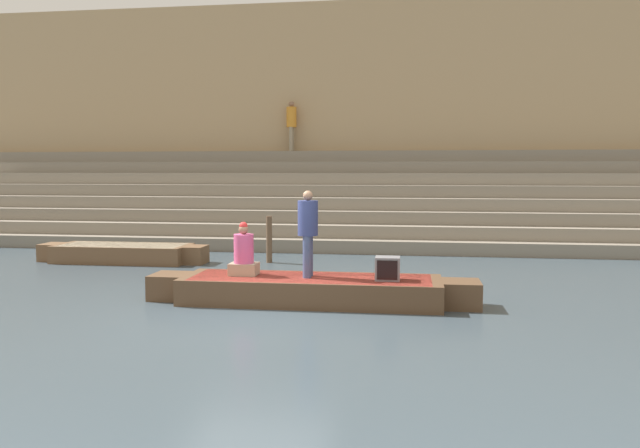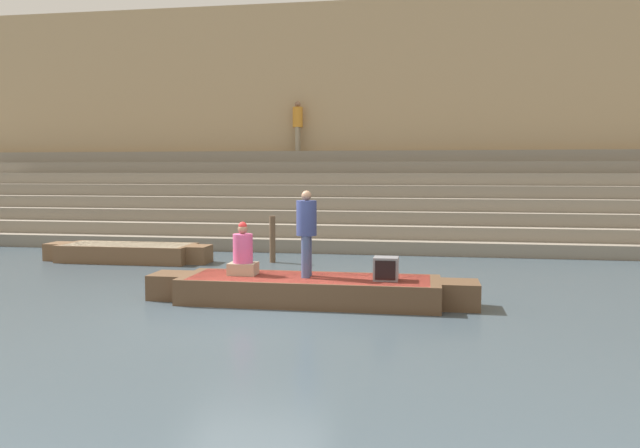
{
  "view_description": "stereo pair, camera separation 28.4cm",
  "coord_description": "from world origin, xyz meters",
  "px_view_note": "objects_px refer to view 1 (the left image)",
  "views": [
    {
      "loc": [
        2.62,
        -10.33,
        2.49
      ],
      "look_at": [
        0.8,
        2.28,
        1.38
      ],
      "focal_mm": 35.0,
      "sensor_mm": 36.0,
      "label": 1
    },
    {
      "loc": [
        2.9,
        -10.28,
        2.49
      ],
      "look_at": [
        0.8,
        2.28,
        1.38
      ],
      "focal_mm": 35.0,
      "sensor_mm": 36.0,
      "label": 2
    }
  ],
  "objects_px": {
    "person_standing": "(308,228)",
    "mooring_post": "(269,239)",
    "rowboat_main": "(311,289)",
    "person_on_steps": "(292,122)",
    "tv_set": "(388,268)",
    "moored_boat_shore": "(123,253)",
    "person_rowing": "(244,254)"
  },
  "relations": [
    {
      "from": "tv_set",
      "to": "moored_boat_shore",
      "type": "height_order",
      "value": "tv_set"
    },
    {
      "from": "rowboat_main",
      "to": "person_on_steps",
      "type": "distance_m",
      "value": 11.96
    },
    {
      "from": "person_standing",
      "to": "person_rowing",
      "type": "height_order",
      "value": "person_standing"
    },
    {
      "from": "rowboat_main",
      "to": "person_rowing",
      "type": "distance_m",
      "value": 1.45
    },
    {
      "from": "person_standing",
      "to": "moored_boat_shore",
      "type": "height_order",
      "value": "person_standing"
    },
    {
      "from": "person_rowing",
      "to": "tv_set",
      "type": "distance_m",
      "value": 2.76
    },
    {
      "from": "mooring_post",
      "to": "person_on_steps",
      "type": "bearing_deg",
      "value": 95.15
    },
    {
      "from": "rowboat_main",
      "to": "person_rowing",
      "type": "xyz_separation_m",
      "value": [
        -1.31,
        0.08,
        0.62
      ]
    },
    {
      "from": "rowboat_main",
      "to": "person_standing",
      "type": "relative_size",
      "value": 3.83
    },
    {
      "from": "rowboat_main",
      "to": "mooring_post",
      "type": "bearing_deg",
      "value": 110.06
    },
    {
      "from": "tv_set",
      "to": "moored_boat_shore",
      "type": "bearing_deg",
      "value": 144.11
    },
    {
      "from": "person_rowing",
      "to": "moored_boat_shore",
      "type": "relative_size",
      "value": 0.22
    },
    {
      "from": "person_rowing",
      "to": "moored_boat_shore",
      "type": "xyz_separation_m",
      "value": [
        -4.56,
        4.34,
        -0.63
      ]
    },
    {
      "from": "person_rowing",
      "to": "mooring_post",
      "type": "distance_m",
      "value": 4.83
    },
    {
      "from": "person_standing",
      "to": "mooring_post",
      "type": "relative_size",
      "value": 1.29
    },
    {
      "from": "tv_set",
      "to": "person_on_steps",
      "type": "distance_m",
      "value": 12.28
    },
    {
      "from": "person_standing",
      "to": "mooring_post",
      "type": "xyz_separation_m",
      "value": [
        -1.85,
        4.83,
        -0.78
      ]
    },
    {
      "from": "rowboat_main",
      "to": "tv_set",
      "type": "relative_size",
      "value": 13.98
    },
    {
      "from": "tv_set",
      "to": "person_on_steps",
      "type": "height_order",
      "value": "person_on_steps"
    },
    {
      "from": "person_standing",
      "to": "moored_boat_shore",
      "type": "xyz_separation_m",
      "value": [
        -5.81,
        4.38,
        -1.16
      ]
    },
    {
      "from": "mooring_post",
      "to": "person_rowing",
      "type": "bearing_deg",
      "value": -82.85
    },
    {
      "from": "rowboat_main",
      "to": "tv_set",
      "type": "bearing_deg",
      "value": -5.13
    },
    {
      "from": "person_standing",
      "to": "person_on_steps",
      "type": "height_order",
      "value": "person_on_steps"
    },
    {
      "from": "mooring_post",
      "to": "person_on_steps",
      "type": "relative_size",
      "value": 0.7
    },
    {
      "from": "person_rowing",
      "to": "person_standing",
      "type": "bearing_deg",
      "value": 9.72
    },
    {
      "from": "person_standing",
      "to": "tv_set",
      "type": "distance_m",
      "value": 1.66
    },
    {
      "from": "person_standing",
      "to": "person_rowing",
      "type": "bearing_deg",
      "value": -177.65
    },
    {
      "from": "rowboat_main",
      "to": "moored_boat_shore",
      "type": "height_order",
      "value": "rowboat_main"
    },
    {
      "from": "moored_boat_shore",
      "to": "tv_set",
      "type": "bearing_deg",
      "value": -32.78
    },
    {
      "from": "tv_set",
      "to": "mooring_post",
      "type": "relative_size",
      "value": 0.35
    },
    {
      "from": "moored_boat_shore",
      "to": "rowboat_main",
      "type": "bearing_deg",
      "value": -38.05
    },
    {
      "from": "moored_boat_shore",
      "to": "mooring_post",
      "type": "distance_m",
      "value": 4.0
    }
  ]
}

